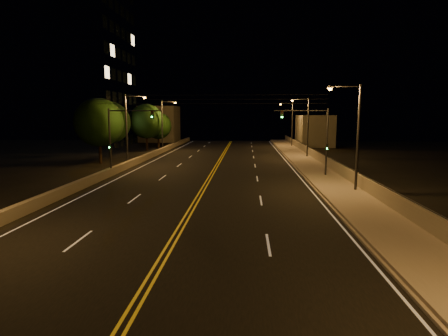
# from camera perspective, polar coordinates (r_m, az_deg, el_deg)

# --- Properties ---
(road) EXTENTS (18.00, 120.00, 0.02)m
(road) POSITION_cam_1_polar(r_m,az_deg,el_deg) (27.09, -3.99, -4.59)
(road) COLOR black
(road) RESTS_ON ground
(sidewalk) EXTENTS (3.60, 120.00, 0.30)m
(sidewalk) POSITION_cam_1_polar(r_m,az_deg,el_deg) (27.83, 18.72, -4.37)
(sidewalk) COLOR gray
(sidewalk) RESTS_ON ground
(curb) EXTENTS (0.14, 120.00, 0.15)m
(curb) POSITION_cam_1_polar(r_m,az_deg,el_deg) (27.41, 14.92, -4.56)
(curb) COLOR gray
(curb) RESTS_ON ground
(parapet_wall) EXTENTS (0.30, 120.00, 1.00)m
(parapet_wall) POSITION_cam_1_polar(r_m,az_deg,el_deg) (28.18, 22.02, -3.03)
(parapet_wall) COLOR gray
(parapet_wall) RESTS_ON sidewalk
(jersey_barrier) EXTENTS (0.45, 120.00, 0.76)m
(jersey_barrier) POSITION_cam_1_polar(r_m,az_deg,el_deg) (29.92, -23.16, -3.29)
(jersey_barrier) COLOR gray
(jersey_barrier) RESTS_ON ground
(distant_building_right) EXTENTS (6.00, 10.00, 5.87)m
(distant_building_right) POSITION_cam_1_polar(r_m,az_deg,el_deg) (74.31, 13.59, 5.56)
(distant_building_right) COLOR slate
(distant_building_right) RESTS_ON ground
(distant_building_left) EXTENTS (8.00, 8.00, 7.83)m
(distant_building_left) POSITION_cam_1_polar(r_m,az_deg,el_deg) (85.45, -9.81, 6.63)
(distant_building_left) COLOR slate
(distant_building_left) RESTS_ON ground
(parapet_rail) EXTENTS (0.06, 120.00, 0.06)m
(parapet_rail) POSITION_cam_1_polar(r_m,az_deg,el_deg) (28.09, 22.08, -1.97)
(parapet_rail) COLOR black
(parapet_rail) RESTS_ON parapet_wall
(lane_markings) EXTENTS (17.32, 116.00, 0.00)m
(lane_markings) POSITION_cam_1_polar(r_m,az_deg,el_deg) (27.01, -4.01, -4.60)
(lane_markings) COLOR silver
(lane_markings) RESTS_ON road
(streetlight_1) EXTENTS (2.55, 0.28, 8.19)m
(streetlight_1) POSITION_cam_1_polar(r_m,az_deg,el_deg) (29.70, 19.23, 5.40)
(streetlight_1) COLOR #2D2D33
(streetlight_1) RESTS_ON ground
(streetlight_2) EXTENTS (2.55, 0.28, 8.19)m
(streetlight_2) POSITION_cam_1_polar(r_m,az_deg,el_deg) (52.31, 12.35, 6.65)
(streetlight_2) COLOR #2D2D33
(streetlight_2) RESTS_ON ground
(streetlight_3) EXTENTS (2.55, 0.28, 8.19)m
(streetlight_3) POSITION_cam_1_polar(r_m,az_deg,el_deg) (69.74, 10.12, 7.03)
(streetlight_3) COLOR #2D2D33
(streetlight_3) RESTS_ON ground
(streetlight_5) EXTENTS (2.55, 0.28, 8.19)m
(streetlight_5) POSITION_cam_1_polar(r_m,az_deg,el_deg) (44.10, -14.28, 6.35)
(streetlight_5) COLOR #2D2D33
(streetlight_5) RESTS_ON ground
(streetlight_6) EXTENTS (2.55, 0.28, 8.19)m
(streetlight_6) POSITION_cam_1_polar(r_m,az_deg,el_deg) (61.68, -9.15, 6.93)
(streetlight_6) COLOR #2D2D33
(streetlight_6) RESTS_ON ground
(traffic_signal_right) EXTENTS (5.11, 0.31, 6.54)m
(traffic_signal_right) POSITION_cam_1_polar(r_m,az_deg,el_deg) (36.26, 13.95, 4.94)
(traffic_signal_right) COLOR #2D2D33
(traffic_signal_right) RESTS_ON ground
(traffic_signal_left) EXTENTS (5.11, 0.31, 6.54)m
(traffic_signal_left) POSITION_cam_1_polar(r_m,az_deg,el_deg) (37.71, -15.67, 4.99)
(traffic_signal_left) COLOR #2D2D33
(traffic_signal_left) RESTS_ON ground
(overhead_wires) EXTENTS (22.00, 0.03, 0.83)m
(overhead_wires) POSITION_cam_1_polar(r_m,az_deg,el_deg) (35.89, -2.13, 10.42)
(overhead_wires) COLOR black
(building_tower) EXTENTS (24.00, 15.00, 27.40)m
(building_tower) POSITION_cam_1_polar(r_m,az_deg,el_deg) (63.83, -25.91, 13.78)
(building_tower) COLOR slate
(building_tower) RESTS_ON ground
(tree_0) EXTENTS (5.89, 5.89, 7.98)m
(tree_0) POSITION_cam_1_polar(r_m,az_deg,el_deg) (48.13, -18.53, 6.60)
(tree_0) COLOR black
(tree_0) RESTS_ON ground
(tree_1) EXTENTS (5.75, 5.75, 7.79)m
(tree_1) POSITION_cam_1_polar(r_m,az_deg,el_deg) (53.86, -17.10, 6.65)
(tree_1) COLOR black
(tree_1) RESTS_ON ground
(tree_2) EXTENTS (5.73, 5.73, 7.76)m
(tree_2) POSITION_cam_1_polar(r_m,az_deg,el_deg) (63.90, -11.76, 7.00)
(tree_2) COLOR black
(tree_2) RESTS_ON ground
(tree_3) EXTENTS (4.70, 4.70, 6.37)m
(tree_3) POSITION_cam_1_polar(r_m,az_deg,el_deg) (67.45, -10.00, 6.35)
(tree_3) COLOR black
(tree_3) RESTS_ON ground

